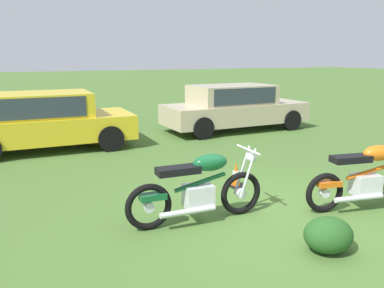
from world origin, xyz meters
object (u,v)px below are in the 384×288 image
(car_yellow, at_px, (39,117))
(shrub_low, at_px, (328,235))
(motorcycle_orange, at_px, (366,178))
(motorcycle_green, at_px, (199,189))
(traffic_cone, at_px, (236,175))
(car_beige, at_px, (234,105))

(car_yellow, height_order, shrub_low, car_yellow)
(shrub_low, bearing_deg, car_yellow, 111.07)
(motorcycle_orange, bearing_deg, shrub_low, -141.49)
(shrub_low, bearing_deg, motorcycle_green, 125.37)
(motorcycle_orange, relative_size, shrub_low, 3.22)
(motorcycle_orange, distance_m, traffic_cone, 2.17)
(motorcycle_green, distance_m, traffic_cone, 1.71)
(car_beige, xyz_separation_m, shrub_low, (-3.04, -7.25, -0.58))
(car_yellow, relative_size, car_beige, 0.91)
(motorcycle_orange, height_order, shrub_low, motorcycle_orange)
(motorcycle_orange, bearing_deg, traffic_cone, 136.80)
(car_yellow, bearing_deg, motorcycle_orange, -54.85)
(motorcycle_orange, height_order, car_beige, car_beige)
(traffic_cone, bearing_deg, motorcycle_green, -139.60)
(motorcycle_orange, bearing_deg, car_yellow, 134.79)
(motorcycle_orange, distance_m, shrub_low, 1.75)
(traffic_cone, bearing_deg, shrub_low, -95.75)
(motorcycle_orange, xyz_separation_m, shrub_low, (-1.52, -0.81, -0.28))
(car_beige, xyz_separation_m, traffic_cone, (-2.79, -4.72, -0.59))
(motorcycle_orange, distance_m, car_beige, 6.63)
(shrub_low, height_order, traffic_cone, traffic_cone)
(shrub_low, distance_m, traffic_cone, 2.55)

